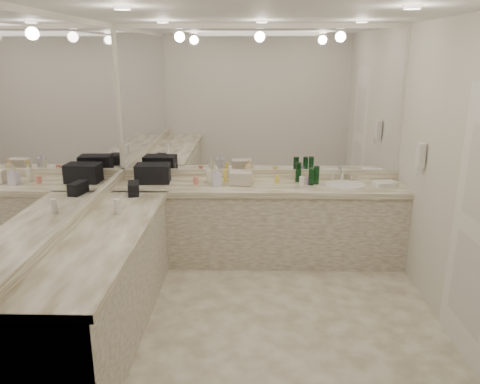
{
  "coord_description": "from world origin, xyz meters",
  "views": [
    {
      "loc": [
        -0.09,
        -3.79,
        2.31
      ],
      "look_at": [
        -0.19,
        0.4,
        1.05
      ],
      "focal_mm": 35.0,
      "sensor_mm": 36.0,
      "label": 1
    }
  ],
  "objects_px": {
    "black_toiletry_bag": "(153,173)",
    "soap_bottle_a": "(209,174)",
    "soap_bottle_b": "(216,176)",
    "soap_bottle_c": "(248,176)",
    "cream_cosmetic_case": "(241,179)",
    "wall_phone": "(421,155)",
    "hand_towel": "(385,184)",
    "sink": "(345,185)"
  },
  "relations": [
    {
      "from": "black_toiletry_bag",
      "to": "soap_bottle_a",
      "type": "bearing_deg",
      "value": 1.44
    },
    {
      "from": "soap_bottle_b",
      "to": "soap_bottle_c",
      "type": "xyz_separation_m",
      "value": [
        0.35,
        0.13,
        -0.03
      ]
    },
    {
      "from": "soap_bottle_c",
      "to": "cream_cosmetic_case",
      "type": "bearing_deg",
      "value": -139.7
    },
    {
      "from": "wall_phone",
      "to": "cream_cosmetic_case",
      "type": "bearing_deg",
      "value": 164.62
    },
    {
      "from": "cream_cosmetic_case",
      "to": "hand_towel",
      "type": "relative_size",
      "value": 0.99
    },
    {
      "from": "sink",
      "to": "soap_bottle_a",
      "type": "relative_size",
      "value": 2.19
    },
    {
      "from": "hand_towel",
      "to": "soap_bottle_a",
      "type": "xyz_separation_m",
      "value": [
        -1.95,
        0.08,
        0.08
      ]
    },
    {
      "from": "black_toiletry_bag",
      "to": "soap_bottle_a",
      "type": "height_order",
      "value": "black_toiletry_bag"
    },
    {
      "from": "black_toiletry_bag",
      "to": "soap_bottle_a",
      "type": "distance_m",
      "value": 0.63
    },
    {
      "from": "hand_towel",
      "to": "sink",
      "type": "bearing_deg",
      "value": 179.75
    },
    {
      "from": "black_toiletry_bag",
      "to": "cream_cosmetic_case",
      "type": "distance_m",
      "value": 0.99
    },
    {
      "from": "cream_cosmetic_case",
      "to": "wall_phone",
      "type": "bearing_deg",
      "value": -10.39
    },
    {
      "from": "soap_bottle_a",
      "to": "sink",
      "type": "bearing_deg",
      "value": -3.08
    },
    {
      "from": "soap_bottle_a",
      "to": "soap_bottle_c",
      "type": "bearing_deg",
      "value": -3.24
    },
    {
      "from": "cream_cosmetic_case",
      "to": "hand_towel",
      "type": "xyz_separation_m",
      "value": [
        1.59,
        0.01,
        -0.05
      ]
    },
    {
      "from": "sink",
      "to": "wall_phone",
      "type": "bearing_deg",
      "value": -39.57
    },
    {
      "from": "soap_bottle_a",
      "to": "soap_bottle_c",
      "type": "height_order",
      "value": "soap_bottle_a"
    },
    {
      "from": "wall_phone",
      "to": "soap_bottle_b",
      "type": "distance_m",
      "value": 2.1
    },
    {
      "from": "wall_phone",
      "to": "soap_bottle_c",
      "type": "distance_m",
      "value": 1.8
    },
    {
      "from": "sink",
      "to": "hand_towel",
      "type": "distance_m",
      "value": 0.43
    },
    {
      "from": "hand_towel",
      "to": "soap_bottle_c",
      "type": "bearing_deg",
      "value": 177.78
    },
    {
      "from": "soap_bottle_a",
      "to": "black_toiletry_bag",
      "type": "bearing_deg",
      "value": -178.56
    },
    {
      "from": "soap_bottle_a",
      "to": "soap_bottle_c",
      "type": "xyz_separation_m",
      "value": [
        0.45,
        -0.03,
        -0.02
      ]
    },
    {
      "from": "cream_cosmetic_case",
      "to": "hand_towel",
      "type": "bearing_deg",
      "value": 5.48
    },
    {
      "from": "black_toiletry_bag",
      "to": "soap_bottle_c",
      "type": "height_order",
      "value": "black_toiletry_bag"
    },
    {
      "from": "wall_phone",
      "to": "soap_bottle_b",
      "type": "relative_size",
      "value": 1.11
    },
    {
      "from": "wall_phone",
      "to": "soap_bottle_a",
      "type": "distance_m",
      "value": 2.23
    },
    {
      "from": "soap_bottle_a",
      "to": "cream_cosmetic_case",
      "type": "bearing_deg",
      "value": -15.03
    },
    {
      "from": "hand_towel",
      "to": "soap_bottle_a",
      "type": "distance_m",
      "value": 1.95
    },
    {
      "from": "hand_towel",
      "to": "cream_cosmetic_case",
      "type": "bearing_deg",
      "value": -179.5
    },
    {
      "from": "cream_cosmetic_case",
      "to": "soap_bottle_b",
      "type": "bearing_deg",
      "value": -163.63
    },
    {
      "from": "wall_phone",
      "to": "black_toiletry_bag",
      "type": "distance_m",
      "value": 2.83
    },
    {
      "from": "soap_bottle_a",
      "to": "soap_bottle_b",
      "type": "bearing_deg",
      "value": -56.88
    },
    {
      "from": "sink",
      "to": "black_toiletry_bag",
      "type": "xyz_separation_m",
      "value": [
        -2.14,
        0.07,
        0.11
      ]
    },
    {
      "from": "wall_phone",
      "to": "hand_towel",
      "type": "distance_m",
      "value": 0.68
    },
    {
      "from": "black_toiletry_bag",
      "to": "soap_bottle_a",
      "type": "xyz_separation_m",
      "value": [
        0.63,
        0.02,
        -0.01
      ]
    },
    {
      "from": "cream_cosmetic_case",
      "to": "soap_bottle_a",
      "type": "bearing_deg",
      "value": 169.96
    },
    {
      "from": "black_toiletry_bag",
      "to": "wall_phone",
      "type": "bearing_deg",
      "value": -11.63
    },
    {
      "from": "soap_bottle_c",
      "to": "black_toiletry_bag",
      "type": "bearing_deg",
      "value": 179.48
    },
    {
      "from": "wall_phone",
      "to": "cream_cosmetic_case",
      "type": "distance_m",
      "value": 1.87
    },
    {
      "from": "black_toiletry_bag",
      "to": "soap_bottle_a",
      "type": "relative_size",
      "value": 1.88
    },
    {
      "from": "wall_phone",
      "to": "cream_cosmetic_case",
      "type": "height_order",
      "value": "wall_phone"
    }
  ]
}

